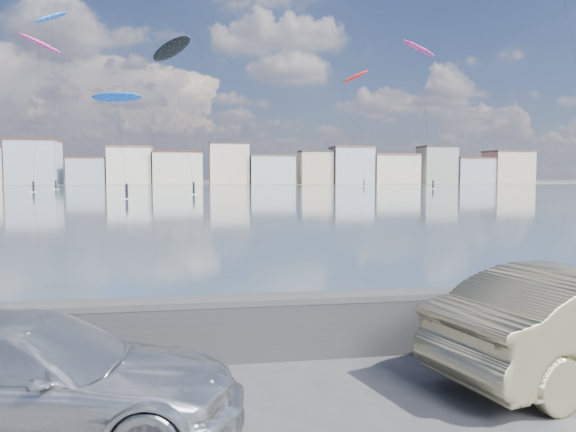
# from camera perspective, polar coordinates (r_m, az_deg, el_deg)

# --- Properties ---
(bay_water) EXTENTS (500.00, 177.00, 0.00)m
(bay_water) POSITION_cam_1_polar(r_m,az_deg,el_deg) (97.56, -9.07, 2.35)
(bay_water) COLOR #3B4C5E
(bay_water) RESTS_ON ground
(far_shore_strip) EXTENTS (500.00, 60.00, 0.00)m
(far_shore_strip) POSITION_cam_1_polar(r_m,az_deg,el_deg) (206.03, -9.29, 3.25)
(far_shore_strip) COLOR #4C473D
(far_shore_strip) RESTS_ON ground
(seawall) EXTENTS (400.00, 0.36, 1.08)m
(seawall) POSITION_cam_1_polar(r_m,az_deg,el_deg) (9.05, -4.99, -10.95)
(seawall) COLOR #28282B
(seawall) RESTS_ON ground
(far_buildings) EXTENTS (240.79, 13.26, 14.60)m
(far_buildings) POSITION_cam_1_polar(r_m,az_deg,el_deg) (192.05, -8.90, 4.99)
(far_buildings) COLOR silver
(far_buildings) RESTS_ON ground
(car_silver) EXTENTS (5.05, 2.61, 1.40)m
(car_silver) POSITION_cam_1_polar(r_m,az_deg,el_deg) (7.04, -25.14, -14.75)
(car_silver) COLOR silver
(car_silver) RESTS_ON ground
(kitesurfer_0) EXTENTS (8.81, 17.84, 27.08)m
(kitesurfer_0) POSITION_cam_1_polar(r_m,az_deg,el_deg) (102.80, -11.76, 16.17)
(kitesurfer_0) COLOR black
(kitesurfer_0) RESTS_ON ground
(kitesurfer_1) EXTENTS (8.51, 10.14, 34.82)m
(kitesurfer_1) POSITION_cam_1_polar(r_m,az_deg,el_deg) (173.55, 6.88, 13.71)
(kitesurfer_1) COLOR red
(kitesurfer_1) RESTS_ON ground
(kitesurfer_4) EXTENTS (8.37, 13.65, 35.91)m
(kitesurfer_4) POSITION_cam_1_polar(r_m,az_deg,el_deg) (142.82, 13.10, 16.10)
(kitesurfer_4) COLOR #E5338C
(kitesurfer_4) RESTS_ON ground
(kitesurfer_5) EXTENTS (8.34, 14.17, 30.61)m
(kitesurfer_5) POSITION_cam_1_polar(r_m,az_deg,el_deg) (123.55, -23.90, 15.53)
(kitesurfer_5) COLOR #E5338C
(kitesurfer_5) RESTS_ON ground
(kitesurfer_7) EXTENTS (7.34, 10.27, 39.82)m
(kitesurfer_7) POSITION_cam_1_polar(r_m,az_deg,el_deg) (138.76, -22.93, 17.86)
(kitesurfer_7) COLOR blue
(kitesurfer_7) RESTS_ON ground
(kitesurfer_9) EXTENTS (8.63, 17.95, 15.58)m
(kitesurfer_9) POSITION_cam_1_polar(r_m,az_deg,el_deg) (89.15, -17.00, 11.36)
(kitesurfer_9) COLOR blue
(kitesurfer_9) RESTS_ON ground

